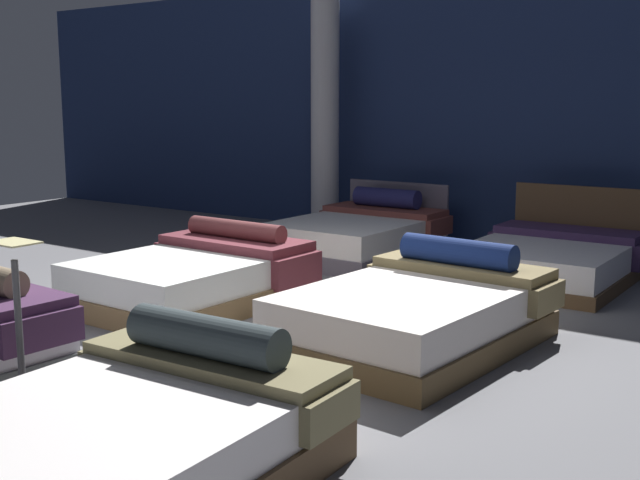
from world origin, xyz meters
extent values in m
cube|color=slate|center=(0.00, 0.00, -0.01)|extent=(18.00, 18.00, 0.02)
cube|color=navy|center=(0.00, 4.69, 1.75)|extent=(18.00, 0.06, 3.50)
cube|color=#46294A|center=(-0.38, -2.02, 0.39)|extent=(0.10, 0.59, 0.23)
cube|color=brown|center=(1.10, -2.68, 0.11)|extent=(1.62, 2.01, 0.21)
cube|color=white|center=(1.10, -2.68, 0.33)|extent=(1.56, 1.95, 0.23)
cube|color=olive|center=(1.07, -1.98, 0.47)|extent=(1.53, 0.54, 0.07)
cube|color=olive|center=(0.30, -2.02, 0.34)|extent=(0.09, 0.47, 0.20)
cube|color=olive|center=(1.84, -1.94, 0.34)|extent=(0.09, 0.47, 0.20)
cylinder|color=#313B3E|center=(1.07, -2.02, 0.61)|extent=(0.97, 0.28, 0.23)
cube|color=brown|center=(-1.17, 0.10, 0.10)|extent=(1.53, 2.00, 0.19)
cube|color=white|center=(-1.17, 0.10, 0.32)|extent=(1.47, 1.94, 0.26)
cube|color=brown|center=(-1.16, 0.74, 0.50)|extent=(1.49, 0.68, 0.09)
cube|color=brown|center=(-1.92, 0.75, 0.31)|extent=(0.10, 0.65, 0.28)
cube|color=brown|center=(-0.39, 0.72, 0.31)|extent=(0.10, 0.65, 0.28)
cylinder|color=brown|center=(-1.16, 0.75, 0.62)|extent=(1.14, 0.20, 0.19)
cube|color=brown|center=(1.12, 0.17, 0.10)|extent=(1.58, 2.17, 0.20)
cube|color=silver|center=(1.12, 0.17, 0.33)|extent=(1.52, 2.10, 0.27)
cube|color=olive|center=(1.17, 0.92, 0.50)|extent=(1.47, 0.60, 0.08)
cube|color=olive|center=(0.43, 0.96, 0.35)|extent=(0.11, 0.52, 0.22)
cube|color=olive|center=(1.91, 0.88, 0.35)|extent=(0.11, 0.52, 0.22)
cylinder|color=navy|center=(1.16, 0.84, 0.64)|extent=(1.00, 0.28, 0.23)
cube|color=#514D5C|center=(-1.17, 2.88, 0.09)|extent=(1.54, 2.05, 0.19)
cube|color=white|center=(-1.17, 2.88, 0.32)|extent=(1.48, 1.99, 0.27)
cube|color=#514D5C|center=(-1.17, 3.90, 0.41)|extent=(1.44, 0.05, 0.83)
cube|color=brown|center=(-1.17, 3.58, 0.49)|extent=(1.51, 0.59, 0.07)
cube|color=brown|center=(-1.94, 3.57, 0.35)|extent=(0.07, 0.59, 0.22)
cube|color=brown|center=(-0.40, 3.58, 0.35)|extent=(0.07, 0.59, 0.22)
cylinder|color=navy|center=(-1.17, 3.63, 0.65)|extent=(0.88, 0.24, 0.24)
cube|color=brown|center=(1.18, 2.93, 0.07)|extent=(1.57, 1.94, 0.13)
cube|color=silver|center=(1.18, 2.93, 0.27)|extent=(1.51, 1.88, 0.26)
cube|color=brown|center=(1.17, 3.89, 0.46)|extent=(1.45, 0.06, 0.92)
cube|color=#3D284F|center=(1.17, 3.57, 0.44)|extent=(1.53, 0.58, 0.08)
cube|color=#3D284F|center=(0.39, 3.56, 0.27)|extent=(0.09, 0.56, 0.26)
cylinder|color=#3F3F44|center=(0.00, -2.43, 0.01)|extent=(0.24, 0.24, 0.02)
cylinder|color=#3F3F44|center=(0.00, -2.43, 0.49)|extent=(0.04, 0.04, 0.97)
cube|color=beige|center=(0.00, -2.43, 1.07)|extent=(0.28, 0.20, 0.01)
cylinder|color=silver|center=(-2.50, 4.14, 1.75)|extent=(0.39, 0.39, 3.50)
camera|label=1|loc=(3.97, -5.01, 1.86)|focal=44.84mm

